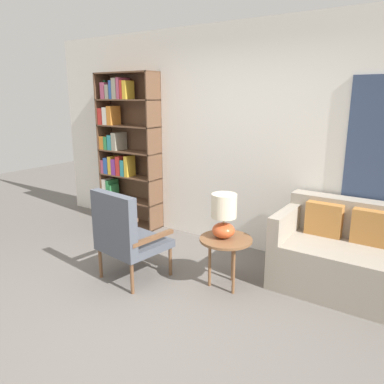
{
  "coord_description": "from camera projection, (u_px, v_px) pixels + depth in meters",
  "views": [
    {
      "loc": [
        2.0,
        -2.06,
        1.87
      ],
      "look_at": [
        -0.11,
        1.04,
        0.9
      ],
      "focal_mm": 35.0,
      "sensor_mm": 36.0,
      "label": 1
    }
  ],
  "objects": [
    {
      "name": "armchair",
      "position": [
        125.0,
        233.0,
        3.77
      ],
      "size": [
        0.67,
        0.67,
        0.96
      ],
      "color": "brown",
      "rests_on": "ground_plane"
    },
    {
      "name": "ground_plane",
      "position": [
        135.0,
        320.0,
        3.21
      ],
      "size": [
        14.0,
        14.0,
        0.0
      ],
      "primitive_type": "plane",
      "color": "#66605B"
    },
    {
      "name": "couch",
      "position": [
        366.0,
        260.0,
        3.57
      ],
      "size": [
        1.66,
        0.82,
        0.86
      ],
      "color": "#9E9384",
      "rests_on": "ground_plane"
    },
    {
      "name": "wall_back",
      "position": [
        248.0,
        140.0,
        4.48
      ],
      "size": [
        6.4,
        0.08,
        2.7
      ],
      "color": "white",
      "rests_on": "ground_plane"
    },
    {
      "name": "bookshelf",
      "position": [
        123.0,
        148.0,
        5.43
      ],
      "size": [
        0.98,
        0.3,
        2.18
      ],
      "color": "brown",
      "rests_on": "ground_plane"
    },
    {
      "name": "table_lamp",
      "position": [
        224.0,
        214.0,
        3.61
      ],
      "size": [
        0.25,
        0.25,
        0.44
      ],
      "color": "#C65128",
      "rests_on": "side_table"
    },
    {
      "name": "side_table",
      "position": [
        226.0,
        243.0,
        3.67
      ],
      "size": [
        0.52,
        0.52,
        0.52
      ],
      "color": "brown",
      "rests_on": "ground_plane"
    }
  ]
}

